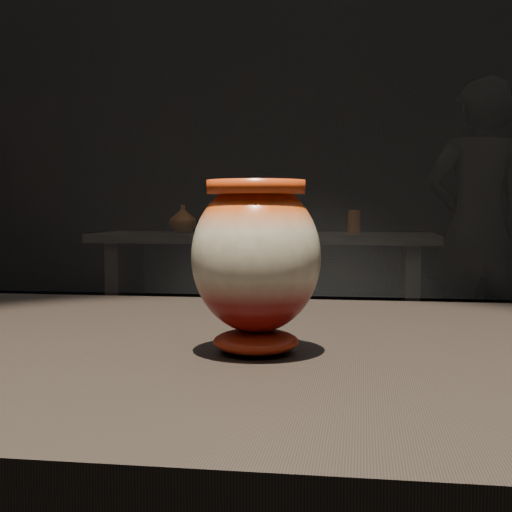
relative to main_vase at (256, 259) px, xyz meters
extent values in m
cube|color=black|center=(-0.12, 5.06, 0.60)|extent=(8.00, 3.20, 0.04)
cube|color=black|center=(-0.12, 0.06, -0.13)|extent=(2.00, 0.80, 0.05)
ellipsoid|color=#6A0B09|center=(0.00, 0.00, -0.09)|extent=(0.10, 0.10, 0.03)
ellipsoid|color=beige|center=(0.00, 0.00, 0.00)|extent=(0.16, 0.16, 0.16)
cylinder|color=#E75215|center=(0.00, 0.00, 0.08)|extent=(0.12, 0.12, 0.01)
cube|color=black|center=(-0.46, 3.40, -0.13)|extent=(2.00, 0.60, 0.05)
cube|color=black|center=(-1.31, 3.40, -0.58)|extent=(0.08, 0.50, 0.85)
cube|color=black|center=(0.39, 3.40, -0.58)|extent=(0.08, 0.50, 0.85)
imported|color=#8F3D14|center=(-0.96, 3.42, -0.02)|extent=(0.20, 0.20, 0.17)
imported|color=#6A0B09|center=(-0.28, 3.44, -0.01)|extent=(0.24, 0.24, 0.18)
cylinder|color=#8F3D14|center=(0.06, 3.43, -0.03)|extent=(0.07, 0.07, 0.14)
imported|color=black|center=(0.84, 3.95, -0.07)|extent=(0.75, 0.57, 1.86)
camera|label=1|loc=(0.11, -0.76, 0.06)|focal=50.00mm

